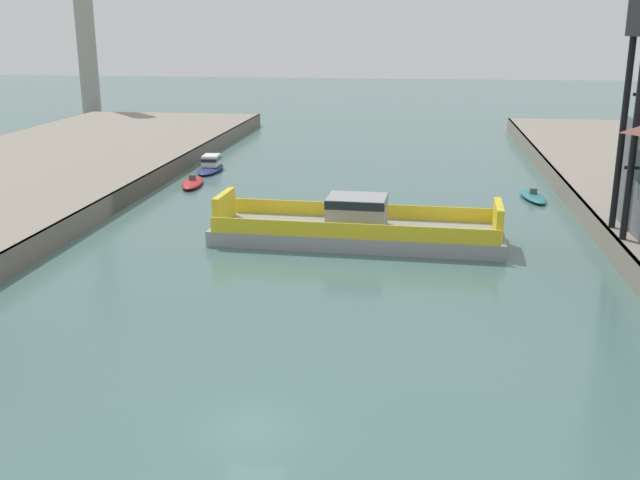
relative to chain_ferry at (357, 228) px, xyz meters
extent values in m
plane|color=#476B66|center=(-1.81, -26.61, -1.06)|extent=(400.00, 400.00, 0.00)
cube|color=#423D38|center=(-21.16, -6.61, -0.17)|extent=(0.30, 140.00, 1.78)
cube|color=#423D38|center=(17.55, -6.61, -0.17)|extent=(0.30, 140.00, 1.78)
cube|color=#939399|center=(0.00, 0.00, -0.51)|extent=(21.33, 6.94, 1.10)
cube|color=yellow|center=(0.11, 3.02, 0.59)|extent=(20.26, 0.87, 1.10)
cube|color=yellow|center=(-0.11, -3.02, 0.59)|extent=(20.26, 0.87, 1.10)
cube|color=#939399|center=(0.00, 0.00, 1.21)|extent=(4.35, 3.54, 2.34)
cube|color=black|center=(0.00, 0.00, 2.03)|extent=(4.39, 3.59, 0.60)
cube|color=yellow|center=(10.05, -0.37, 1.14)|extent=(0.66, 4.33, 2.20)
cube|color=yellow|center=(-10.05, 0.37, 1.14)|extent=(0.66, 4.33, 2.20)
ellipsoid|color=red|center=(-17.93, 17.53, -0.76)|extent=(2.75, 6.23, 0.59)
cube|color=#4C4C51|center=(-17.93, 17.53, -0.22)|extent=(0.72, 0.49, 0.50)
ellipsoid|color=#237075|center=(14.82, 16.09, -0.81)|extent=(2.59, 6.06, 0.50)
cube|color=#4C4C51|center=(14.82, 16.09, -0.30)|extent=(0.67, 0.48, 0.50)
ellipsoid|color=navy|center=(-18.31, 25.26, -0.81)|extent=(2.79, 7.27, 0.49)
cube|color=silver|center=(-18.34, 25.80, 0.03)|extent=(1.81, 2.59, 1.19)
cube|color=black|center=(-18.34, 25.80, 0.18)|extent=(1.86, 2.67, 0.36)
cylinder|color=black|center=(17.88, 0.04, 7.17)|extent=(0.44, 0.44, 12.90)
cylinder|color=black|center=(17.88, -2.94, 7.17)|extent=(0.44, 0.44, 12.90)
camera|label=1|loc=(4.41, -51.92, 14.30)|focal=41.34mm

